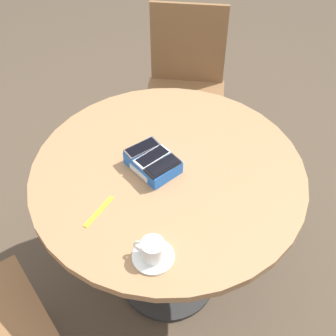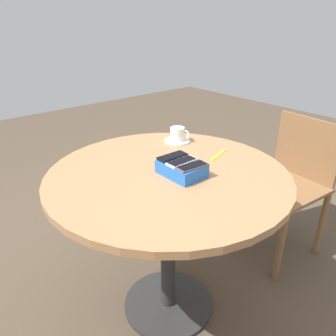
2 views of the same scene
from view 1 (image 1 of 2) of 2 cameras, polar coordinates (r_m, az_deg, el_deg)
name	(u,v)px [view 1 (image 1 of 2)]	position (r m, az deg, el deg)	size (l,w,h in m)	color
ground_plane	(168,279)	(2.32, 0.00, -13.34)	(8.00, 8.00, 0.00)	brown
round_table	(168,194)	(1.80, 0.00, -3.15)	(1.01, 1.01, 0.76)	#2D2D2D
phone_box	(153,163)	(1.70, -1.87, 0.67)	(0.18, 0.14, 0.05)	blue
phone_gray	(142,148)	(1.72, -3.17, 2.47)	(0.07, 0.13, 0.01)	#515156
phone_white	(152,157)	(1.68, -1.92, 1.38)	(0.06, 0.13, 0.01)	silver
phone_black	(163,166)	(1.65, -0.67, 0.24)	(0.06, 0.13, 0.01)	black
saucer	(153,257)	(1.48, -1.82, -10.74)	(0.13, 0.13, 0.01)	white
coffee_cup	(152,249)	(1.45, -1.94, -9.88)	(0.09, 0.07, 0.07)	white
lanyard_strap	(99,211)	(1.60, -8.43, -5.27)	(0.15, 0.02, 0.00)	yellow
chair_near_window	(185,90)	(2.56, 2.11, 9.46)	(0.59, 0.59, 0.90)	brown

